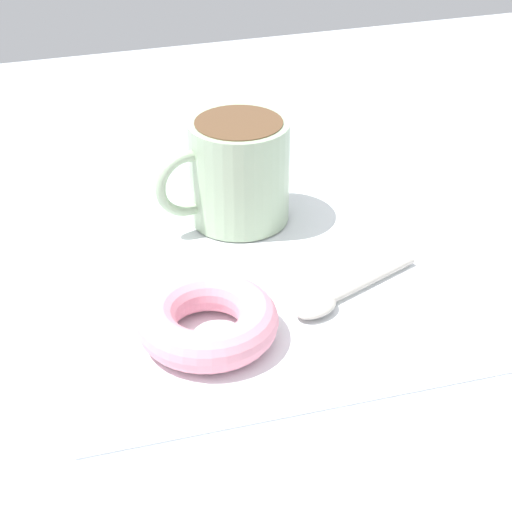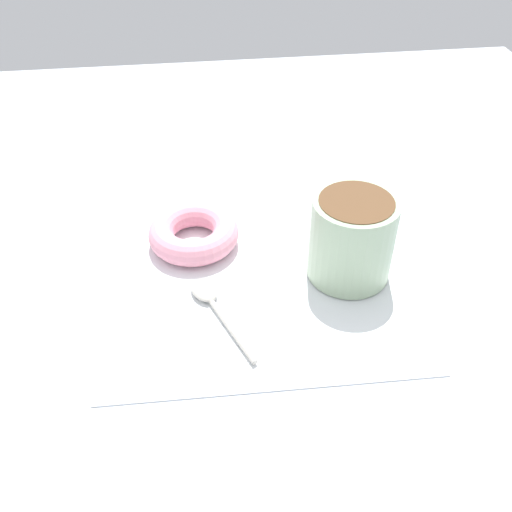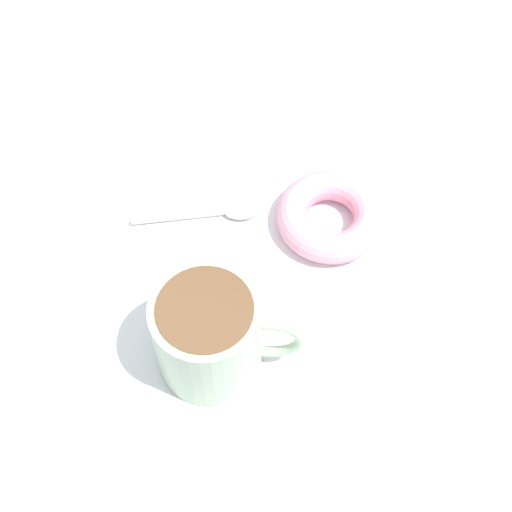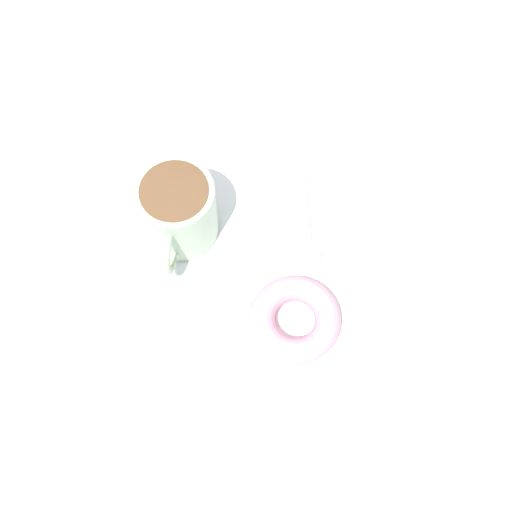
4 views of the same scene
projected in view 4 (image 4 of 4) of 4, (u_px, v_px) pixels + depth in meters
The scene contains 5 objects.
ground_plane at pixel (278, 275), 81.75cm from camera, with size 120.00×120.00×2.00cm, color #B2BCC6.
napkin at pixel (256, 263), 81.05cm from camera, with size 31.16×31.16×0.30cm, color white.
coffee_cup at pixel (178, 211), 78.27cm from camera, with size 11.97×8.58×9.05cm.
donut at pixel (295, 320), 76.77cm from camera, with size 10.04×10.04×2.87cm, color pink.
spoon at pixel (310, 242), 81.51cm from camera, with size 12.03×5.97×0.90cm.
Camera 4 is at (29.29, 7.10, 75.07)cm, focal length 50.00 mm.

